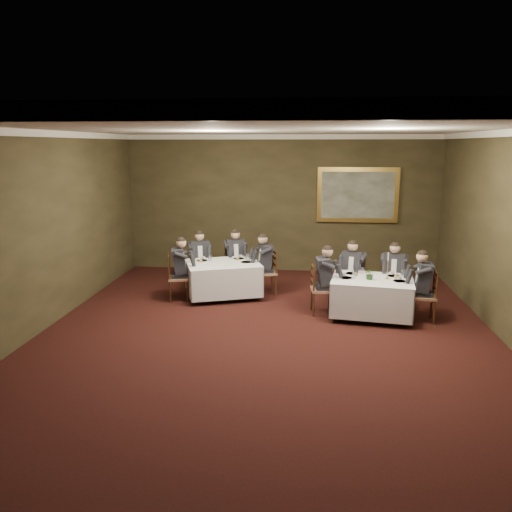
% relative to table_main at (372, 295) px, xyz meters
% --- Properties ---
extents(ground, '(10.00, 10.00, 0.00)m').
position_rel_table_main_xyz_m(ground, '(-1.92, -1.48, -0.45)').
color(ground, black).
rests_on(ground, ground).
extents(ceiling, '(8.00, 10.00, 0.10)m').
position_rel_table_main_xyz_m(ceiling, '(-1.92, -1.48, 3.05)').
color(ceiling, silver).
rests_on(ceiling, back_wall).
extents(back_wall, '(8.00, 0.10, 3.50)m').
position_rel_table_main_xyz_m(back_wall, '(-1.92, 3.52, 1.30)').
color(back_wall, '#2E2917').
rests_on(back_wall, ground).
extents(front_wall, '(8.00, 0.10, 3.50)m').
position_rel_table_main_xyz_m(front_wall, '(-1.92, -6.48, 1.30)').
color(front_wall, '#2E2917').
rests_on(front_wall, ground).
extents(left_wall, '(0.10, 10.00, 3.50)m').
position_rel_table_main_xyz_m(left_wall, '(-5.92, -1.48, 1.30)').
color(left_wall, '#2E2917').
rests_on(left_wall, ground).
extents(crown_molding, '(8.00, 10.00, 0.12)m').
position_rel_table_main_xyz_m(crown_molding, '(-1.92, -1.48, 2.99)').
color(crown_molding, white).
rests_on(crown_molding, back_wall).
extents(table_main, '(1.67, 1.37, 0.67)m').
position_rel_table_main_xyz_m(table_main, '(0.00, 0.00, 0.00)').
color(table_main, black).
rests_on(table_main, ground).
extents(table_second, '(1.85, 1.63, 0.67)m').
position_rel_table_main_xyz_m(table_second, '(-3.04, 1.01, 0.00)').
color(table_second, black).
rests_on(table_second, ground).
extents(chair_main_backleft, '(0.57, 0.56, 1.00)m').
position_rel_table_main_xyz_m(chair_main_backleft, '(-0.29, 0.83, -0.17)').
color(chair_main_backleft, '#976B4D').
rests_on(chair_main_backleft, ground).
extents(diner_main_backleft, '(0.56, 0.60, 1.35)m').
position_rel_table_main_xyz_m(diner_main_backleft, '(-0.29, 0.82, 0.06)').
color(diner_main_backleft, black).
rests_on(diner_main_backleft, chair_main_backleft).
extents(chair_main_backright, '(0.51, 0.49, 1.00)m').
position_rel_table_main_xyz_m(chair_main_backright, '(0.51, 0.71, -0.17)').
color(chair_main_backright, '#976B4D').
rests_on(chair_main_backright, ground).
extents(diner_main_backright, '(0.48, 0.55, 1.35)m').
position_rel_table_main_xyz_m(diner_main_backright, '(0.51, 0.70, 0.06)').
color(diner_main_backright, black).
rests_on(diner_main_backright, chair_main_backright).
extents(chair_main_endleft, '(0.47, 0.49, 1.00)m').
position_rel_table_main_xyz_m(chair_main_endleft, '(-0.95, 0.13, -0.17)').
color(chair_main_endleft, '#976B4D').
rests_on(chair_main_endleft, ground).
extents(diner_main_endleft, '(0.52, 0.45, 1.35)m').
position_rel_table_main_xyz_m(diner_main_endleft, '(-0.94, 0.13, 0.06)').
color(diner_main_endleft, black).
rests_on(diner_main_endleft, chair_main_endleft).
extents(chair_main_endright, '(0.46, 0.48, 1.00)m').
position_rel_table_main_xyz_m(chair_main_endright, '(0.95, -0.13, -0.17)').
color(chair_main_endright, '#976B4D').
rests_on(chair_main_endright, ground).
extents(diner_main_endright, '(0.52, 0.45, 1.35)m').
position_rel_table_main_xyz_m(diner_main_endright, '(0.94, -0.13, 0.06)').
color(diner_main_endright, black).
rests_on(diner_main_endright, chair_main_endright).
extents(chair_sec_backleft, '(0.56, 0.55, 1.00)m').
position_rel_table_main_xyz_m(chair_sec_backleft, '(-3.69, 1.63, -0.17)').
color(chair_sec_backleft, '#976B4D').
rests_on(chair_sec_backleft, ground).
extents(diner_sec_backleft, '(0.54, 0.59, 1.35)m').
position_rel_table_main_xyz_m(diner_sec_backleft, '(-3.69, 1.62, 0.06)').
color(diner_sec_backleft, black).
rests_on(diner_sec_backleft, chair_sec_backleft).
extents(chair_sec_backright, '(0.56, 0.55, 1.00)m').
position_rel_table_main_xyz_m(chair_sec_backright, '(-2.91, 1.90, -0.17)').
color(chair_sec_backright, '#976B4D').
rests_on(chair_sec_backright, ground).
extents(diner_sec_backright, '(0.54, 0.59, 1.35)m').
position_rel_table_main_xyz_m(diner_sec_backright, '(-2.91, 1.89, 0.06)').
color(diner_sec_backright, black).
rests_on(diner_sec_backright, chair_sec_backright).
extents(chair_sec_endright, '(0.53, 0.54, 1.00)m').
position_rel_table_main_xyz_m(chair_sec_endright, '(-2.12, 1.33, -0.17)').
color(chair_sec_endright, '#976B4D').
rests_on(chair_sec_endright, ground).
extents(diner_sec_endright, '(0.57, 0.52, 1.35)m').
position_rel_table_main_xyz_m(diner_sec_endright, '(-2.13, 1.33, 0.06)').
color(diner_sec_endright, black).
rests_on(diner_sec_endright, chair_sec_endright).
extents(chair_sec_endleft, '(0.52, 0.53, 1.00)m').
position_rel_table_main_xyz_m(chair_sec_endleft, '(-3.96, 0.69, -0.17)').
color(chair_sec_endleft, '#976B4D').
rests_on(chair_sec_endleft, ground).
extents(diner_sec_endleft, '(0.57, 0.51, 1.35)m').
position_rel_table_main_xyz_m(diner_sec_endleft, '(-3.95, 0.70, 0.06)').
color(diner_sec_endleft, black).
rests_on(diner_sec_endleft, chair_sec_endleft).
extents(centerpiece, '(0.22, 0.19, 0.23)m').
position_rel_table_main_xyz_m(centerpiece, '(-0.06, -0.05, 0.43)').
color(centerpiece, '#2D5926').
rests_on(centerpiece, table_main).
extents(candlestick, '(0.08, 0.08, 0.52)m').
position_rel_table_main_xyz_m(candlestick, '(0.27, 0.03, 0.51)').
color(candlestick, '#B98A38').
rests_on(candlestick, table_main).
extents(place_setting_table_main, '(0.33, 0.31, 0.14)m').
position_rel_table_main_xyz_m(place_setting_table_main, '(-0.31, 0.40, 0.35)').
color(place_setting_table_main, white).
rests_on(place_setting_table_main, table_main).
extents(place_setting_table_second, '(0.33, 0.31, 0.14)m').
position_rel_table_main_xyz_m(place_setting_table_second, '(-3.49, 1.21, 0.35)').
color(place_setting_table_second, white).
rests_on(place_setting_table_second, table_second).
extents(painting, '(2.03, 0.09, 1.38)m').
position_rel_table_main_xyz_m(painting, '(-0.00, 3.46, 1.56)').
color(painting, '#E3AF53').
rests_on(painting, back_wall).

